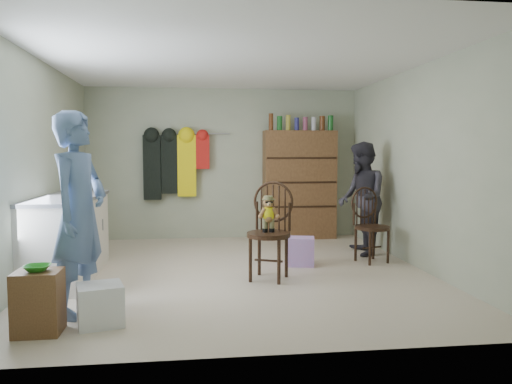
{
  "coord_description": "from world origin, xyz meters",
  "views": [
    {
      "loc": [
        -0.52,
        -5.89,
        1.43
      ],
      "look_at": [
        0.25,
        0.2,
        0.95
      ],
      "focal_mm": 35.0,
      "sensor_mm": 36.0,
      "label": 1
    }
  ],
  "objects": [
    {
      "name": "striped_bag",
      "position": [
        0.83,
        0.25,
        0.18
      ],
      "size": [
        0.39,
        0.34,
        0.36
      ],
      "primitive_type": "cube",
      "rotation": [
        0.0,
        0.0,
        -0.23
      ],
      "color": "pink",
      "rests_on": "ground"
    },
    {
      "name": "plastic_tub",
      "position": [
        -1.3,
        -1.7,
        0.17
      ],
      "size": [
        0.44,
        0.43,
        0.34
      ],
      "primitive_type": "cube",
      "rotation": [
        0.0,
        0.0,
        0.27
      ],
      "color": "white",
      "rests_on": "ground"
    },
    {
      "name": "ground_plane",
      "position": [
        0.0,
        0.0,
        0.0
      ],
      "size": [
        5.0,
        5.0,
        0.0
      ],
      "primitive_type": "plane",
      "color": "beige",
      "rests_on": "ground"
    },
    {
      "name": "person_right",
      "position": [
        1.82,
        0.83,
        0.8
      ],
      "size": [
        0.68,
        0.83,
        1.59
      ],
      "primitive_type": "imported",
      "rotation": [
        0.0,
        0.0,
        -1.67
      ],
      "color": "#2D2B33",
      "rests_on": "ground"
    },
    {
      "name": "chair_front",
      "position": [
        0.34,
        -0.35,
        0.63
      ],
      "size": [
        0.65,
        0.65,
        1.11
      ],
      "rotation": [
        0.0,
        0.0,
        -0.43
      ],
      "color": "#392214",
      "rests_on": "ground"
    },
    {
      "name": "counter",
      "position": [
        -1.95,
        0.0,
        0.47
      ],
      "size": [
        0.64,
        1.86,
        0.94
      ],
      "color": "silver",
      "rests_on": "ground"
    },
    {
      "name": "coat_rack",
      "position": [
        -0.83,
        2.38,
        1.25
      ],
      "size": [
        1.42,
        0.12,
        1.09
      ],
      "color": "#99999E",
      "rests_on": "ground"
    },
    {
      "name": "stool",
      "position": [
        -1.75,
        -1.84,
        0.25
      ],
      "size": [
        0.35,
        0.3,
        0.5
      ],
      "primitive_type": "cube",
      "color": "brown",
      "rests_on": "ground"
    },
    {
      "name": "room_walls",
      "position": [
        0.0,
        0.53,
        1.58
      ],
      "size": [
        5.0,
        5.0,
        5.0
      ],
      "color": "#AAAF92",
      "rests_on": "ground"
    },
    {
      "name": "chair_far",
      "position": [
        1.78,
        0.38,
        0.53
      ],
      "size": [
        0.55,
        0.55,
        0.98
      ],
      "rotation": [
        0.0,
        0.0,
        0.31
      ],
      "color": "#392214",
      "rests_on": "ground"
    },
    {
      "name": "person_left",
      "position": [
        -1.52,
        -1.38,
        0.9
      ],
      "size": [
        0.62,
        0.76,
        1.8
      ],
      "primitive_type": "imported",
      "rotation": [
        0.0,
        0.0,
        1.23
      ],
      "color": "#546F9B",
      "rests_on": "ground"
    },
    {
      "name": "bowl",
      "position": [
        -1.75,
        -1.84,
        0.53
      ],
      "size": [
        0.2,
        0.2,
        0.05
      ],
      "primitive_type": "imported",
      "color": "#249221",
      "rests_on": "stool"
    },
    {
      "name": "dresser",
      "position": [
        1.25,
        2.3,
        0.92
      ],
      "size": [
        1.2,
        0.39,
        2.07
      ],
      "color": "brown",
      "rests_on": "ground"
    }
  ]
}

